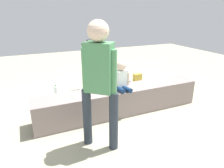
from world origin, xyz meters
The scene contains 10 objects.
ground_plane centered at (0.00, 0.00, 0.00)m, with size 12.00×12.00×0.00m, color #A39F84.
concrete_ledge centered at (0.00, 0.00, 0.22)m, with size 2.90×0.45×0.45m, color gray.
child_seated centered at (0.00, -0.03, 0.66)m, with size 0.29×0.34×0.48m.
adult_standing centered at (-0.64, -0.73, 0.97)m, with size 0.38×0.37×1.60m.
cake_plate centered at (-0.26, 0.03, 0.47)m, with size 0.22×0.22×0.07m.
gift_bag centered at (0.91, 0.96, 0.17)m, with size 0.19×0.11×0.37m.
railing_post centered at (-0.09, 1.35, 0.41)m, with size 0.36×0.36×1.10m.
water_bottle_near_gift centered at (-0.88, 1.29, 0.10)m, with size 0.07×0.07×0.21m.
cake_box_white centered at (-0.25, 0.93, 0.06)m, with size 0.32×0.34×0.13m, color white.
handbag_black_leather centered at (0.53, 0.84, 0.11)m, with size 0.30×0.14×0.32m.
Camera 1 is at (-1.45, -2.89, 1.69)m, focal length 32.89 mm.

